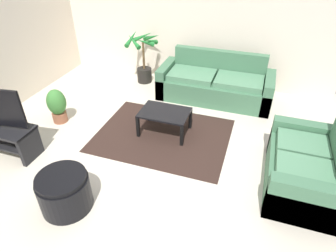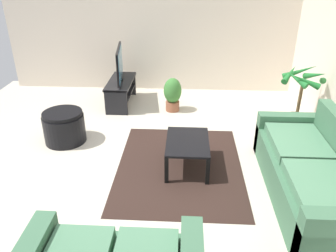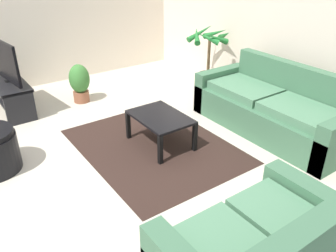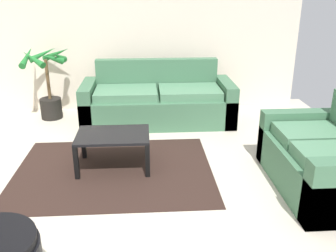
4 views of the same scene
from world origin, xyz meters
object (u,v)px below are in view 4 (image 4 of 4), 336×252
couch_main (158,102)px  couch_loveseat (326,161)px  coffee_table (113,139)px  potted_palm (48,85)px

couch_main → couch_loveseat: size_ratio=1.54×
coffee_table → potted_palm: potted_palm is taller
couch_main → couch_loveseat: 2.64m
couch_main → coffee_table: couch_main is taller
couch_main → couch_loveseat: (1.62, -2.08, -0.01)m
coffee_table → potted_palm: size_ratio=0.73×
couch_main → coffee_table: bearing=-110.7°
couch_loveseat → potted_palm: potted_palm is taller
coffee_table → couch_loveseat: bearing=-15.3°
couch_loveseat → couch_main: bearing=127.8°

